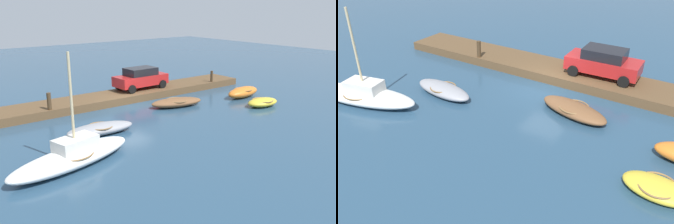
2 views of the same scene
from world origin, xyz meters
The scene contains 10 objects.
ground_plane centered at (0.00, 0.00, 0.00)m, with size 84.00×84.00×0.00m, color navy.
dock_platform centered at (0.00, -2.09, 0.27)m, with size 22.86×2.89×0.54m, color brown.
rowboat_grey centered at (4.48, 3.80, 0.32)m, with size 3.93×1.77×0.62m.
rowboat_orange centered at (-8.26, 2.94, 0.40)m, with size 3.40×1.62×0.79m.
dinghy_yellow centered at (-7.29, 5.58, 0.30)m, with size 2.57×1.57×0.59m.
sailboat_white centered at (7.44, 6.79, 0.48)m, with size 6.56×3.28×5.05m.
rowboat_brown centered at (-2.50, 1.90, 0.31)m, with size 3.99×2.31×0.61m.
mooring_post_west centered at (-8.62, -0.89, 1.01)m, with size 0.22×0.22×0.94m, color #47331E.
mooring_post_mid_west centered at (5.52, -0.89, 1.08)m, with size 0.26×0.26×1.08m, color #47331E.
parked_car centered at (-2.37, -2.38, 1.40)m, with size 4.24×2.14×1.65m.
Camera 1 is at (13.59, 21.47, 6.95)m, focal length 39.99 mm.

